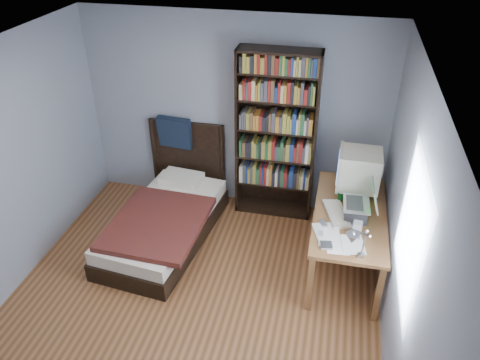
{
  "coord_description": "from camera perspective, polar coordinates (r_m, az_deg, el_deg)",
  "views": [
    {
      "loc": [
        1.24,
        -3.13,
        3.64
      ],
      "look_at": [
        0.35,
        0.85,
        1.09
      ],
      "focal_mm": 35.0,
      "sensor_mm": 36.0,
      "label": 1
    }
  ],
  "objects": [
    {
      "name": "room",
      "position": [
        4.12,
        -6.99,
        -3.76
      ],
      "size": [
        4.2,
        4.24,
        2.5
      ],
      "color": "brown",
      "rests_on": "ground"
    },
    {
      "name": "crt_monitor",
      "position": [
        5.28,
        14.17,
        1.22
      ],
      "size": [
        0.46,
        0.44,
        0.52
      ],
      "color": "beige",
      "rests_on": "desk"
    },
    {
      "name": "keyboard",
      "position": [
        5.01,
        11.68,
        -4.04
      ],
      "size": [
        0.33,
        0.52,
        0.05
      ],
      "primitive_type": "cube",
      "rotation": [
        0.0,
        0.07,
        0.3
      ],
      "color": "#B9B19A",
      "rests_on": "desk"
    },
    {
      "name": "laptop",
      "position": [
        4.97,
        14.16,
        -3.35
      ],
      "size": [
        0.35,
        0.36,
        0.42
      ],
      "color": "#2D2D30",
      "rests_on": "desk"
    },
    {
      "name": "mouse",
      "position": [
        5.34,
        13.24,
        -1.78
      ],
      "size": [
        0.06,
        0.1,
        0.03
      ],
      "primitive_type": "ellipsoid",
      "color": "silver",
      "rests_on": "desk"
    },
    {
      "name": "desk_lamp",
      "position": [
        3.98,
        13.77,
        -7.09
      ],
      "size": [
        0.22,
        0.48,
        0.57
      ],
      "color": "#99999E",
      "rests_on": "desk"
    },
    {
      "name": "desk",
      "position": [
        5.63,
        13.01,
        -3.9
      ],
      "size": [
        0.75,
        1.59,
        0.73
      ],
      "color": "brown",
      "rests_on": "floor"
    },
    {
      "name": "speaker",
      "position": [
        4.72,
        14.08,
        -5.89
      ],
      "size": [
        0.1,
        0.1,
        0.17
      ],
      "primitive_type": "cube",
      "rotation": [
        0.0,
        0.0,
        -0.11
      ],
      "color": "gray",
      "rests_on": "desk"
    },
    {
      "name": "soda_can",
      "position": [
        5.22,
        12.13,
        -1.99
      ],
      "size": [
        0.06,
        0.06,
        0.11
      ],
      "primitive_type": "cylinder",
      "color": "#083A10",
      "rests_on": "desk"
    },
    {
      "name": "bookshelf",
      "position": [
        5.72,
        4.41,
        5.26
      ],
      "size": [
        0.97,
        0.3,
        2.15
      ],
      "color": "black",
      "rests_on": "floor"
    },
    {
      "name": "external_drive",
      "position": [
        4.59,
        10.47,
        -7.85
      ],
      "size": [
        0.13,
        0.13,
        0.02
      ],
      "primitive_type": "cube",
      "rotation": [
        0.0,
        0.0,
        0.17
      ],
      "color": "gray",
      "rests_on": "desk"
    },
    {
      "name": "phone_grey",
      "position": [
        4.72,
        9.83,
        -6.48
      ],
      "size": [
        0.04,
        0.09,
        0.02
      ],
      "primitive_type": "cube",
      "rotation": [
        0.0,
        0.0,
        0.02
      ],
      "color": "gray",
      "rests_on": "desk"
    },
    {
      "name": "bed",
      "position": [
        5.76,
        -8.97,
        -4.45
      ],
      "size": [
        1.15,
        2.08,
        1.16
      ],
      "color": "black",
      "rests_on": "floor"
    },
    {
      "name": "phone_silver",
      "position": [
        4.86,
        10.1,
        -5.22
      ],
      "size": [
        0.1,
        0.12,
        0.02
      ],
      "primitive_type": "cube",
      "rotation": [
        0.0,
        0.0,
        0.46
      ],
      "color": "#B7B7BC",
      "rests_on": "desk"
    }
  ]
}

